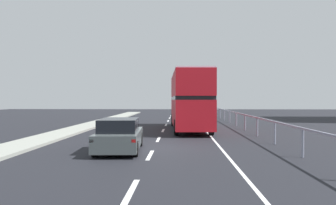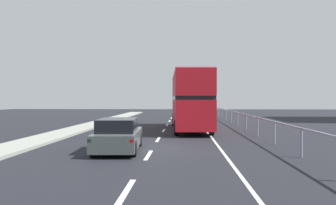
{
  "view_description": "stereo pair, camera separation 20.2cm",
  "coord_description": "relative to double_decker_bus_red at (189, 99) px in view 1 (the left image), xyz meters",
  "views": [
    {
      "loc": [
        1.2,
        -15.67,
        2.28
      ],
      "look_at": [
        0.5,
        4.45,
        2.08
      ],
      "focal_mm": 35.77,
      "sensor_mm": 36.0,
      "label": 1
    },
    {
      "loc": [
        1.4,
        -15.66,
        2.28
      ],
      "look_at": [
        0.5,
        4.45,
        2.08
      ],
      "focal_mm": 35.77,
      "sensor_mm": 36.0,
      "label": 2
    }
  ],
  "objects": [
    {
      "name": "ground_plane",
      "position": [
        -1.91,
        -9.19,
        -2.32
      ],
      "size": [
        75.52,
        120.0,
        0.1
      ],
      "primitive_type": "cube",
      "color": "black"
    },
    {
      "name": "bridge_side_railing",
      "position": [
        4.1,
        -0.19,
        -1.32
      ],
      "size": [
        0.1,
        42.0,
        1.17
      ],
      "color": "gray",
      "rests_on": "ground"
    },
    {
      "name": "double_decker_bus_red",
      "position": [
        0.0,
        0.0,
        0.0
      ],
      "size": [
        2.91,
        10.85,
        4.23
      ],
      "rotation": [
        0.0,
        0.0,
        0.05
      ],
      "color": "#B1121C",
      "rests_on": "ground"
    },
    {
      "name": "lane_paint_markings",
      "position": [
        0.01,
        -0.37,
        -2.26
      ],
      "size": [
        3.25,
        46.0,
        0.01
      ],
      "color": "silver",
      "rests_on": "ground"
    },
    {
      "name": "hatchback_car_near",
      "position": [
        -3.34,
        -10.33,
        -1.58
      ],
      "size": [
        2.02,
        4.47,
        1.43
      ],
      "rotation": [
        0.0,
        0.0,
        0.06
      ],
      "color": "#485051",
      "rests_on": "ground"
    },
    {
      "name": "near_sidewalk_kerb",
      "position": [
        -8.28,
        -9.19,
        -2.2
      ],
      "size": [
        2.02,
        80.0,
        0.14
      ],
      "primitive_type": "cube",
      "color": "gray",
      "rests_on": "ground"
    }
  ]
}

